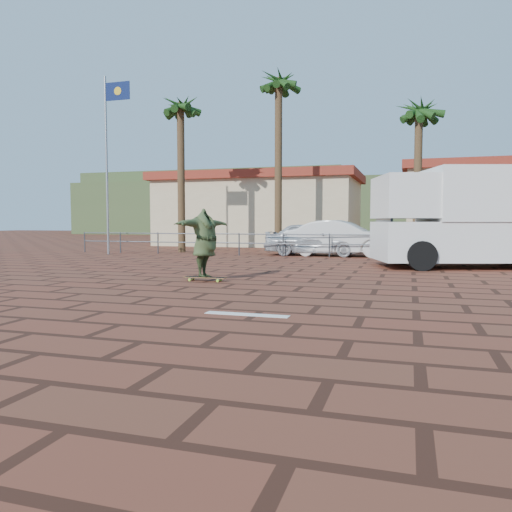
% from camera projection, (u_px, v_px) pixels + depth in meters
% --- Properties ---
extents(ground, '(120.00, 120.00, 0.00)m').
position_uv_depth(ground, '(232.00, 301.00, 9.44)').
color(ground, brown).
rests_on(ground, ground).
extents(paint_stripe, '(1.40, 0.22, 0.01)m').
position_uv_depth(paint_stripe, '(247.00, 314.00, 8.09)').
color(paint_stripe, white).
rests_on(paint_stripe, ground).
extents(guardrail, '(24.06, 0.06, 1.00)m').
position_uv_depth(guardrail, '(329.00, 241.00, 20.84)').
color(guardrail, '#47494F').
rests_on(guardrail, ground).
extents(flagpole, '(1.30, 0.10, 8.00)m').
position_uv_depth(flagpole, '(109.00, 152.00, 22.51)').
color(flagpole, gray).
rests_on(flagpole, ground).
extents(palm_far_left, '(2.40, 2.40, 8.25)m').
position_uv_depth(palm_far_left, '(180.00, 111.00, 24.04)').
color(palm_far_left, brown).
rests_on(palm_far_left, ground).
extents(palm_left, '(2.40, 2.40, 9.45)m').
position_uv_depth(palm_left, '(279.00, 88.00, 24.07)').
color(palm_left, brown).
rests_on(palm_left, ground).
extents(palm_center, '(2.40, 2.40, 7.75)m').
position_uv_depth(palm_center, '(419.00, 115.00, 22.75)').
color(palm_center, brown).
rests_on(palm_center, ground).
extents(building_west, '(12.60, 7.60, 4.50)m').
position_uv_depth(building_west, '(261.00, 209.00, 32.02)').
color(building_west, beige).
rests_on(building_west, ground).
extents(building_east, '(10.60, 6.60, 5.00)m').
position_uv_depth(building_east, '(494.00, 204.00, 29.79)').
color(building_east, beige).
rests_on(building_east, ground).
extents(hill_front, '(70.00, 18.00, 6.00)m').
position_uv_depth(hill_front, '(381.00, 208.00, 56.90)').
color(hill_front, '#384C28').
rests_on(hill_front, ground).
extents(hill_back, '(35.00, 14.00, 8.00)m').
position_uv_depth(hill_back, '(220.00, 203.00, 69.02)').
color(hill_back, '#384C28').
rests_on(hill_back, ground).
extents(longboard, '(1.10, 0.26, 0.11)m').
position_uv_depth(longboard, '(205.00, 278.00, 12.64)').
color(longboard, olive).
rests_on(longboard, ground).
extents(skateboarder, '(1.05, 2.20, 1.73)m').
position_uv_depth(skateboarder, '(205.00, 243.00, 12.57)').
color(skateboarder, '#3B4C28').
rests_on(skateboarder, longboard).
extents(campervan, '(6.69, 4.27, 3.22)m').
position_uv_depth(campervan, '(475.00, 216.00, 16.34)').
color(campervan, silver).
rests_on(campervan, ground).
extents(car_silver, '(4.34, 1.75, 1.48)m').
position_uv_depth(car_silver, '(314.00, 239.00, 22.03)').
color(car_silver, '#B6B9BE').
rests_on(car_silver, ground).
extents(car_white, '(4.80, 1.85, 1.56)m').
position_uv_depth(car_white, '(342.00, 238.00, 21.67)').
color(car_white, silver).
rests_on(car_white, ground).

